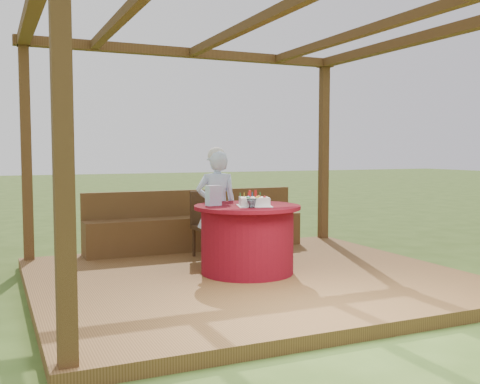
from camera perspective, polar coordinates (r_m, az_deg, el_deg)
name	(u,v)px	position (r m, az deg, el deg)	size (l,w,h in m)	color
ground	(249,285)	(6.18, 0.96, -9.45)	(60.00, 60.00, 0.00)	#36511B
deck	(249,280)	(6.17, 0.96, -8.90)	(4.50, 4.00, 0.12)	brown
pergola	(250,61)	(6.08, 0.99, 13.19)	(4.50, 4.00, 2.72)	brown
bench	(196,230)	(7.67, -4.48, -3.84)	(3.00, 0.42, 0.80)	brown
table	(247,239)	(6.16, 0.74, -4.75)	(1.16, 1.16, 0.75)	maroon
chair	(207,222)	(7.11, -3.33, -3.02)	(0.40, 0.40, 0.83)	#372311
elderly_woman	(217,205)	(6.68, -2.39, -1.32)	(0.55, 0.42, 1.38)	#ABD1FF
birthday_cake	(254,201)	(6.03, 1.47, -0.96)	(0.44, 0.44, 0.17)	white
gift_bag	(213,196)	(6.08, -2.72, -0.36)	(0.15, 0.10, 0.22)	#F19CDC
drinking_glass	(252,203)	(5.84, 1.19, -1.16)	(0.10, 0.10, 0.09)	silver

